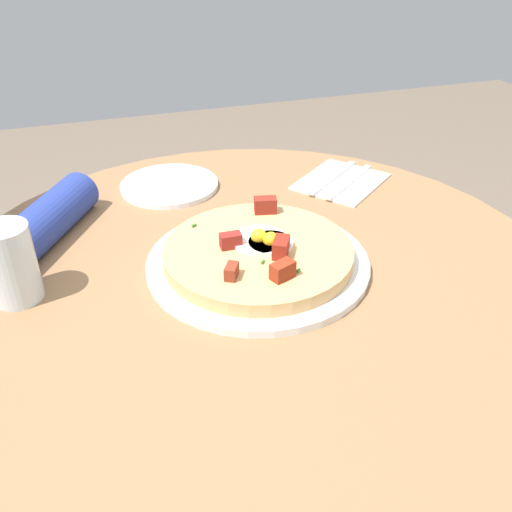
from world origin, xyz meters
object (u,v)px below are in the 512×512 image
pizza_plate (259,264)px  fork (333,177)px  breakfast_pizza (259,253)px  bread_plate (169,185)px  dining_table (254,353)px  knife (349,182)px  water_glass (11,264)px

pizza_plate → fork: (0.25, -0.24, 0.00)m
breakfast_pizza → bread_plate: bearing=13.8°
dining_table → pizza_plate: 0.18m
fork → knife: same height
dining_table → breakfast_pizza: (-0.00, -0.01, 0.20)m
breakfast_pizza → fork: size_ratio=1.59×
bread_plate → water_glass: 0.40m
bread_plate → dining_table: bearing=-167.5°
pizza_plate → breakfast_pizza: 0.02m
knife → water_glass: bearing=-20.7°
dining_table → water_glass: (0.03, 0.34, 0.23)m
water_glass → bread_plate: bearing=-42.9°
breakfast_pizza → knife: (0.22, -0.26, -0.02)m
bread_plate → pizza_plate: bearing=-166.4°
breakfast_pizza → water_glass: (0.03, 0.35, 0.03)m
dining_table → water_glass: bearing=85.2°
knife → water_glass: 0.64m
bread_plate → knife: bread_plate is taller
dining_table → pizza_plate: size_ratio=2.83×
breakfast_pizza → fork: breakfast_pizza is taller
dining_table → knife: (0.22, -0.27, 0.18)m
bread_plate → knife: size_ratio=1.04×
dining_table → knife: knife is taller
dining_table → knife: bearing=-50.6°
dining_table → fork: 0.39m
breakfast_pizza → water_glass: bearing=84.9°
dining_table → water_glass: water_glass is taller
breakfast_pizza → bread_plate: breakfast_pizza is taller
pizza_plate → breakfast_pizza: (0.00, -0.00, 0.02)m
fork → knife: bearing=90.0°
pizza_plate → bread_plate: (0.32, 0.08, -0.00)m
dining_table → bread_plate: size_ratio=5.09×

